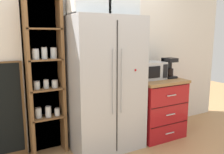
% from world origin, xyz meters
% --- Properties ---
extents(ground_plane, '(10.71, 10.71, 0.00)m').
position_xyz_m(ground_plane, '(0.00, 0.00, 0.00)').
color(ground_plane, tan).
extents(wall_back_cream, '(5.01, 0.10, 2.55)m').
position_xyz_m(wall_back_cream, '(0.00, 0.40, 1.27)').
color(wall_back_cream, silver).
rests_on(wall_back_cream, ground).
extents(refrigerator, '(0.95, 0.65, 1.78)m').
position_xyz_m(refrigerator, '(0.00, 0.04, 0.89)').
color(refrigerator, '#B7BABF').
rests_on(refrigerator, ground).
extents(pantry_shelf_column, '(0.49, 0.25, 2.03)m').
position_xyz_m(pantry_shelf_column, '(-0.74, 0.30, 1.03)').
color(pantry_shelf_column, brown).
rests_on(pantry_shelf_column, ground).
extents(counter_cabinet, '(0.74, 0.68, 0.89)m').
position_xyz_m(counter_cabinet, '(0.87, 0.03, 0.45)').
color(counter_cabinet, '#A8161C').
rests_on(counter_cabinet, ground).
extents(microwave, '(0.44, 0.33, 0.26)m').
position_xyz_m(microwave, '(0.76, 0.08, 1.02)').
color(microwave, '#B7BABF').
rests_on(microwave, counter_cabinet).
extents(coffee_maker, '(0.17, 0.20, 0.31)m').
position_xyz_m(coffee_maker, '(1.09, 0.03, 1.04)').
color(coffee_maker, black).
rests_on(coffee_maker, counter_cabinet).
extents(mug_charcoal, '(0.11, 0.08, 0.09)m').
position_xyz_m(mug_charcoal, '(0.87, 0.05, 0.93)').
color(mug_charcoal, '#2D2D33').
rests_on(mug_charcoal, counter_cabinet).
extents(bottle_amber, '(0.06, 0.06, 0.26)m').
position_xyz_m(bottle_amber, '(0.87, 0.10, 1.00)').
color(bottle_amber, brown).
rests_on(bottle_amber, counter_cabinet).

